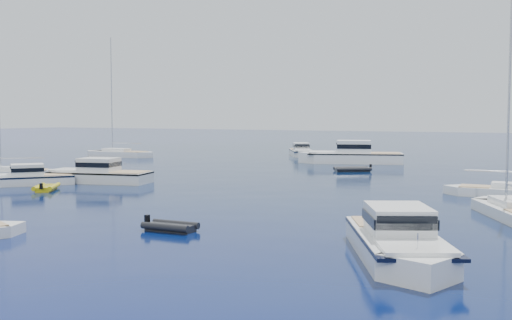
{
  "coord_description": "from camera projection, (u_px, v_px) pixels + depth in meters",
  "views": [
    {
      "loc": [
        21.64,
        -19.98,
        6.01
      ],
      "look_at": [
        -2.76,
        26.57,
        2.2
      ],
      "focal_mm": 44.01,
      "sensor_mm": 36.0,
      "label": 1
    }
  ],
  "objects": [
    {
      "name": "sailboat_far_l",
      "position": [
        119.0,
        157.0,
        89.41
      ],
      "size": [
        12.1,
        3.8,
        17.55
      ],
      "primitive_type": null,
      "rotation": [
        0.0,
        0.0,
        1.63
      ],
      "color": "white",
      "rests_on": "ground"
    },
    {
      "name": "motor_cruiser_left",
      "position": [
        26.0,
        185.0,
        53.58
      ],
      "size": [
        7.7,
        8.4,
        2.3
      ],
      "primitive_type": null,
      "rotation": [
        0.0,
        0.0,
        2.44
      ],
      "color": "white",
      "rests_on": "ground"
    },
    {
      "name": "motor_cruiser_horizon",
      "position": [
        301.0,
        156.0,
        91.54
      ],
      "size": [
        7.12,
        9.45,
        2.44
      ],
      "primitive_type": null,
      "rotation": [
        0.0,
        0.0,
        3.67
      ],
      "color": "white",
      "rests_on": "ground"
    },
    {
      "name": "tender_yellow",
      "position": [
        46.0,
        190.0,
        49.87
      ],
      "size": [
        3.45,
        3.87,
        0.95
      ],
      "primitive_type": null,
      "rotation": [
        0.0,
        0.0,
        0.59
      ],
      "color": "#C4B30B",
      "rests_on": "ground"
    },
    {
      "name": "motor_cruiser_distant",
      "position": [
        351.0,
        163.0,
        77.81
      ],
      "size": [
        14.35,
        8.56,
        3.61
      ],
      "primitive_type": null,
      "rotation": [
        0.0,
        0.0,
        1.91
      ],
      "color": "white",
      "rests_on": "ground"
    },
    {
      "name": "motor_cruiser_centre",
      "position": [
        97.0,
        182.0,
        55.65
      ],
      "size": [
        11.08,
        5.59,
        2.79
      ],
      "primitive_type": null,
      "rotation": [
        0.0,
        0.0,
        1.8
      ],
      "color": "silver",
      "rests_on": "ground"
    },
    {
      "name": "motor_cruiser_right",
      "position": [
        399.0,
        259.0,
        26.17
      ],
      "size": [
        7.72,
        11.05,
        2.81
      ],
      "primitive_type": null,
      "rotation": [
        0.0,
        0.0,
        3.6
      ],
      "color": "silver",
      "rests_on": "ground"
    },
    {
      "name": "sailboat_mid_l",
      "position": [
        12.0,
        177.0,
        60.37
      ],
      "size": [
        8.59,
        8.32,
        13.96
      ],
      "primitive_type": null,
      "rotation": [
        0.0,
        0.0,
        2.33
      ],
      "color": "silver",
      "rests_on": "ground"
    },
    {
      "name": "tender_grey_far",
      "position": [
        352.0,
        171.0,
        66.5
      ],
      "size": [
        4.48,
        4.02,
        0.95
      ],
      "primitive_type": null,
      "rotation": [
        0.0,
        0.0,
        2.17
      ],
      "color": "black",
      "rests_on": "ground"
    },
    {
      "name": "ground",
      "position": [
        36.0,
        249.0,
        28.11
      ],
      "size": [
        400.0,
        400.0,
        0.0
      ],
      "primitive_type": "plane",
      "color": "#091158",
      "rests_on": "ground"
    },
    {
      "name": "sailboat_centre",
      "position": [
        508.0,
        197.0,
        45.95
      ],
      "size": [
        9.85,
        2.99,
        14.32
      ],
      "primitive_type": null,
      "rotation": [
        0.0,
        0.0,
        4.76
      ],
      "color": "white",
      "rests_on": "ground"
    },
    {
      "name": "sailboat_mid_r",
      "position": [
        512.0,
        217.0,
        36.7
      ],
      "size": [
        6.73,
        10.03,
        14.58
      ],
      "primitive_type": null,
      "rotation": [
        0.0,
        0.0,
        0.46
      ],
      "color": "white",
      "rests_on": "ground"
    },
    {
      "name": "tender_grey_near",
      "position": [
        170.0,
        231.0,
        32.42
      ],
      "size": [
        2.95,
        1.76,
        0.95
      ],
      "primitive_type": null,
      "rotation": [
        0.0,
        0.0,
        4.74
      ],
      "color": "black",
      "rests_on": "ground"
    }
  ]
}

